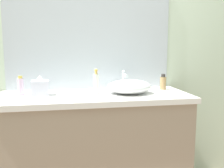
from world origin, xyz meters
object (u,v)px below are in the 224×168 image
(soap_dispenser, at_px, (96,83))
(lotion_bottle, at_px, (21,86))
(perfume_bottle, at_px, (163,83))
(tissue_box, at_px, (40,87))
(sink_basin, at_px, (129,87))

(soap_dispenser, distance_m, lotion_bottle, 0.58)
(perfume_bottle, xyz_separation_m, tissue_box, (-1.03, -0.09, 0.00))
(soap_dispenser, relative_size, tissue_box, 1.29)
(soap_dispenser, bearing_deg, lotion_bottle, 172.83)
(sink_basin, bearing_deg, lotion_bottle, 174.06)
(sink_basin, xyz_separation_m, soap_dispenser, (-0.26, 0.01, 0.03))
(lotion_bottle, bearing_deg, perfume_bottle, 2.10)
(soap_dispenser, height_order, lotion_bottle, soap_dispenser)
(soap_dispenser, xyz_separation_m, perfume_bottle, (0.60, 0.12, -0.03))
(perfume_bottle, relative_size, tissue_box, 0.87)
(sink_basin, distance_m, perfume_bottle, 0.36)
(soap_dispenser, height_order, perfume_bottle, soap_dispenser)
(perfume_bottle, bearing_deg, lotion_bottle, -177.90)
(sink_basin, height_order, lotion_bottle, lotion_bottle)
(sink_basin, bearing_deg, perfume_bottle, 21.23)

